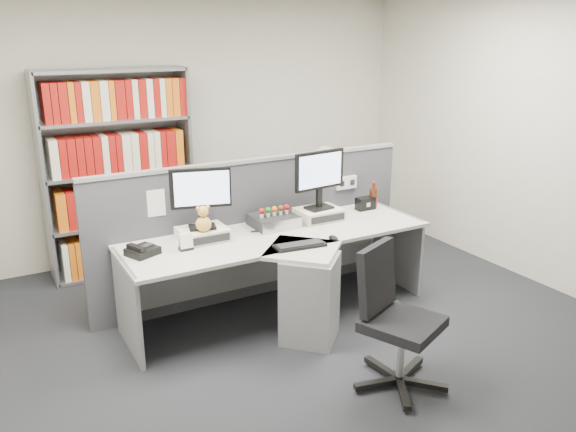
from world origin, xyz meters
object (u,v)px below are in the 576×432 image
monitor_right (320,175)px  cola_bottle (373,198)px  mouse (333,238)px  desktop_pc (274,221)px  keyboard (300,245)px  filing_cabinet (323,217)px  desk_calendar (186,243)px  shelving_unit (119,176)px  office_chair (393,314)px  monitor_left (201,193)px  speaker (365,203)px  desk_fan (324,161)px  desk_phone (142,251)px  desk (291,272)px

monitor_right → cola_bottle: 0.71m
monitor_right → mouse: bearing=-109.8°
desktop_pc → keyboard: (-0.06, -0.55, -0.04)m
mouse → filing_cabinet: 1.82m
mouse → desk_calendar: bearing=161.4°
shelving_unit → office_chair: size_ratio=2.07×
cola_bottle → shelving_unit: 2.48m
monitor_left → cola_bottle: monitor_left is taller
speaker → office_chair: bearing=-120.0°
desk_calendar → desk_fan: desk_fan is taller
desktop_pc → desk_calendar: size_ratio=2.85×
cola_bottle → desk_phone: bearing=-176.5°
desktop_pc → keyboard: bearing=-96.1°
monitor_left → desk_fan: (1.80, 1.02, -0.13)m
desktop_pc → desk_phone: desktop_pc is taller
office_chair → monitor_left: bearing=118.0°
monitor_right → desk_calendar: bearing=-173.6°
monitor_right → desk_fan: monitor_right is taller
desk → keyboard: (0.00, -0.13, 0.28)m
desk_fan → desk: bearing=-130.6°
desktop_pc → filing_cabinet: desktop_pc is taller
desktop_pc → mouse: size_ratio=3.68×
desk → desk_phone: desk_phone is taller
monitor_right → desktop_pc: monitor_right is taller
desk_phone → desktop_pc: bearing=6.0°
desk_phone → filing_cabinet: bearing=25.5°
desk_phone → cola_bottle: 2.26m
shelving_unit → desk_fan: bearing=-12.1°
mouse → filing_cabinet: size_ratio=0.14×
shelving_unit → office_chair: shelving_unit is taller
speaker → office_chair: 1.76m
monitor_left → office_chair: monitor_left is taller
monitor_right → shelving_unit: (-1.40, 1.46, -0.15)m
office_chair → filing_cabinet: bearing=67.5°
monitor_right → filing_cabinet: (0.70, 1.02, -0.78)m
desk → speaker: speaker is taller
shelving_unit → desk_fan: (2.10, -0.45, 0.01)m
mouse → desk_fan: desk_fan is taller
desk → desk_fan: bearing=49.4°
keyboard → desk_calendar: size_ratio=3.22×
desk → monitor_right: bearing=37.6°
desk_calendar → monitor_left: bearing=36.7°
desk → speaker: (1.04, 0.43, 0.32)m
desk → keyboard: keyboard is taller
desktop_pc → mouse: bearing=-65.4°
desk → office_chair: (0.17, -1.08, 0.06)m
monitor_right → mouse: (-0.19, -0.52, -0.39)m
shelving_unit → desk_calendar: bearing=-86.3°
mouse → desk_fan: 1.79m
mouse → shelving_unit: shelving_unit is taller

